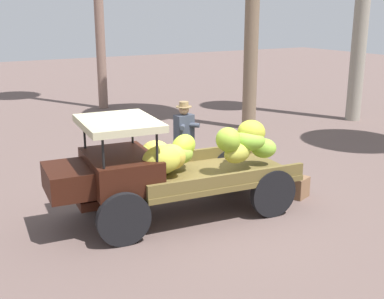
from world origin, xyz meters
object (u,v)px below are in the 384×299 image
farmer (184,136)px  wooden_crate (293,186)px  loose_banana_bunch (204,165)px  truck (167,166)px

farmer → wooden_crate: size_ratio=3.02×
loose_banana_bunch → truck: bearing=44.4°
loose_banana_bunch → farmer: bearing=19.6°
truck → loose_banana_bunch: (-1.90, -1.86, -0.79)m
farmer → loose_banana_bunch: (-0.65, -0.23, -0.83)m
farmer → truck: bearing=-43.1°
loose_banana_bunch → wooden_crate: bearing=108.6°
truck → wooden_crate: (-2.65, 0.36, -0.74)m
wooden_crate → loose_banana_bunch: size_ratio=1.17×
farmer → loose_banana_bunch: size_ratio=3.53×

